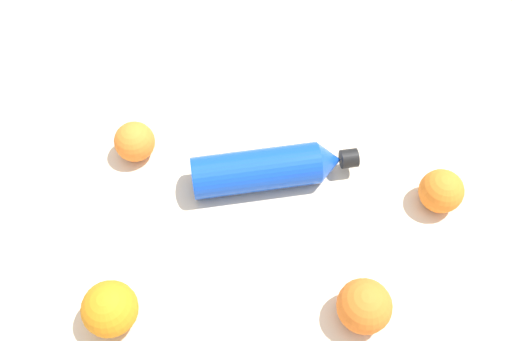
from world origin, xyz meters
TOP-DOWN VIEW (x-y plane):
  - ground_plane at (0.00, 0.00)m, footprint 2.40×2.40m
  - water_bottle at (0.01, -0.01)m, footprint 0.27×0.13m
  - orange_0 at (-0.22, 0.02)m, footprint 0.07×0.07m
  - orange_1 at (0.27, -0.03)m, footprint 0.07×0.07m
  - orange_2 at (0.15, -0.22)m, footprint 0.08×0.08m
  - orange_3 at (-0.19, -0.26)m, footprint 0.08×0.08m

SIDE VIEW (x-z plane):
  - ground_plane at x=0.00m, z-range 0.00..0.00m
  - orange_0 at x=-0.22m, z-range 0.00..0.07m
  - water_bottle at x=0.01m, z-range 0.00..0.07m
  - orange_1 at x=0.27m, z-range 0.00..0.07m
  - orange_2 at x=0.15m, z-range 0.00..0.08m
  - orange_3 at x=-0.19m, z-range 0.00..0.08m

